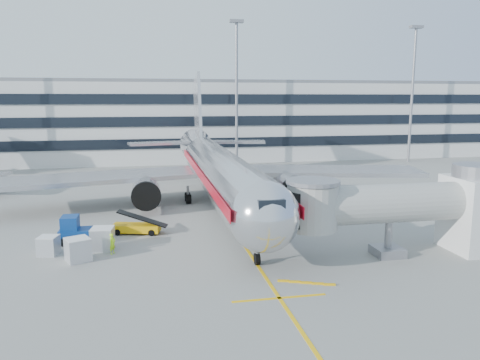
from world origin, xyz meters
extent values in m
plane|color=gray|center=(0.00, 0.00, 0.00)|extent=(180.00, 180.00, 0.00)
cube|color=#F6B70C|center=(0.00, 10.00, 0.01)|extent=(0.25, 70.00, 0.01)
cube|color=#F6B70C|center=(0.00, -14.00, 0.01)|extent=(6.00, 0.25, 0.01)
cylinder|color=silver|center=(0.00, 8.00, 4.20)|extent=(5.00, 36.00, 5.00)
sphere|color=silver|center=(0.00, -10.00, 4.20)|extent=(5.00, 5.00, 5.00)
cone|color=silver|center=(0.00, 31.00, 4.80)|extent=(5.00, 10.00, 5.00)
cube|color=black|center=(0.00, -11.50, 5.33)|extent=(1.80, 1.20, 0.90)
cube|color=#B7B7BC|center=(13.00, 13.50, 3.40)|extent=(24.95, 12.07, 0.50)
cube|color=#B7B7BC|center=(-13.00, 13.50, 3.40)|extent=(24.95, 12.07, 0.50)
cylinder|color=#99999E|center=(8.00, 10.00, 2.20)|extent=(3.00, 4.20, 3.00)
cylinder|color=#99999E|center=(-8.00, 10.00, 2.20)|extent=(3.00, 4.20, 3.00)
cylinder|color=black|center=(8.00, 8.00, 2.20)|extent=(3.10, 0.50, 3.10)
cylinder|color=black|center=(-8.00, 8.00, 2.20)|extent=(3.10, 0.50, 3.10)
cube|color=#B7B7BC|center=(0.00, 31.50, 9.20)|extent=(0.45, 9.39, 13.72)
cube|color=#B7B7BC|center=(5.50, 32.00, 5.40)|extent=(10.41, 4.94, 0.35)
cube|color=#B7B7BC|center=(-5.50, 32.00, 5.40)|extent=(10.41, 4.94, 0.35)
cylinder|color=gray|center=(0.00, -8.00, 0.90)|extent=(0.24, 0.24, 1.80)
cylinder|color=black|center=(0.00, -8.00, 0.45)|extent=(0.35, 0.90, 0.90)
cylinder|color=gray|center=(3.20, 14.00, 1.00)|extent=(0.30, 0.30, 2.00)
cylinder|color=gray|center=(-3.20, 14.00, 1.00)|extent=(0.30, 0.30, 2.00)
cube|color=#B30C1C|center=(2.52, 8.00, 4.50)|extent=(0.06, 38.00, 0.90)
cube|color=#B30C1C|center=(-2.52, 8.00, 4.50)|extent=(0.06, 38.00, 0.90)
cube|color=silver|center=(18.00, -8.00, 3.00)|extent=(4.00, 4.50, 6.00)
cylinder|color=gray|center=(18.00, -8.00, 6.50)|extent=(4.00, 4.00, 1.00)
cylinder|color=#A8A8A3|center=(10.50, -8.00, 4.20)|extent=(13.00, 3.00, 3.00)
cylinder|color=#A8A8A3|center=(4.20, -8.00, 4.20)|extent=(3.80, 3.80, 3.40)
cylinder|color=gray|center=(4.20, -8.00, 6.10)|extent=(4.00, 4.00, 0.30)
cube|color=black|center=(2.90, -8.00, 4.20)|extent=(1.40, 2.60, 2.60)
cylinder|color=gray|center=(10.50, -8.00, 1.60)|extent=(0.56, 0.56, 3.20)
cube|color=gray|center=(10.50, -8.00, 0.35)|extent=(2.20, 2.20, 0.70)
cylinder|color=black|center=(9.60, -8.00, 0.35)|extent=(0.35, 0.70, 0.70)
cylinder|color=black|center=(11.40, -8.00, 0.35)|extent=(0.35, 0.70, 0.70)
cube|color=silver|center=(0.00, 58.00, 7.50)|extent=(150.00, 24.00, 15.00)
cube|color=black|center=(0.00, 45.90, 4.00)|extent=(150.00, 0.30, 1.80)
cube|color=black|center=(0.00, 45.90, 8.00)|extent=(150.00, 0.30, 1.80)
cube|color=black|center=(0.00, 45.90, 12.00)|extent=(150.00, 0.30, 1.80)
cube|color=gray|center=(0.00, 58.00, 15.30)|extent=(150.00, 24.00, 0.60)
cylinder|color=gray|center=(8.00, 42.00, 12.50)|extent=(0.50, 0.50, 25.00)
cube|color=gray|center=(8.00, 42.00, 25.20)|extent=(2.40, 1.20, 0.50)
cylinder|color=gray|center=(42.00, 42.00, 12.50)|extent=(0.50, 0.50, 25.00)
cube|color=gray|center=(42.00, 42.00, 25.20)|extent=(2.40, 1.20, 0.50)
cube|color=#DEA309|center=(-8.93, 2.05, 0.53)|extent=(4.52, 2.54, 0.68)
cube|color=black|center=(-8.93, 2.05, 1.41)|extent=(4.61, 2.12, 1.49)
cylinder|color=black|center=(-10.27, 3.08, 0.29)|extent=(0.63, 0.40, 0.58)
cylinder|color=black|center=(-10.60, 1.76, 0.29)|extent=(0.63, 0.40, 0.58)
cylinder|color=black|center=(-7.26, 2.33, 0.29)|extent=(0.63, 0.40, 0.58)
cylinder|color=black|center=(-7.59, 1.01, 0.29)|extent=(0.63, 0.40, 0.58)
cube|color=navy|center=(-13.65, 0.08, 0.74)|extent=(3.21, 1.88, 1.02)
cube|color=navy|center=(-14.33, 0.10, 1.75)|extent=(1.39, 1.72, 1.24)
cube|color=black|center=(-14.33, 0.10, 2.15)|extent=(1.27, 1.50, 0.11)
cylinder|color=black|center=(-14.65, 0.95, 0.40)|extent=(0.80, 0.36, 0.79)
cylinder|color=black|center=(-14.69, -0.74, 0.40)|extent=(0.80, 0.36, 0.79)
cylinder|color=black|center=(-12.62, 0.91, 0.40)|extent=(0.80, 0.36, 0.79)
cylinder|color=black|center=(-12.65, -0.78, 0.40)|extent=(0.80, 0.36, 0.79)
cube|color=silver|center=(-13.12, -4.52, 0.86)|extent=(2.19, 2.19, 1.71)
cube|color=white|center=(-13.12, -4.52, 1.73)|extent=(2.19, 2.19, 0.06)
cube|color=silver|center=(-15.60, -2.62, 0.73)|extent=(1.68, 1.68, 1.46)
cube|color=white|center=(-15.60, -2.62, 1.48)|extent=(1.68, 1.68, 0.05)
cube|color=silver|center=(-11.53, -2.11, 0.89)|extent=(1.90, 1.90, 1.77)
cube|color=white|center=(-11.53, -2.11, 1.80)|extent=(1.90, 1.90, 0.07)
imported|color=#B5F81A|center=(-10.68, -3.36, 0.83)|extent=(0.67, 0.72, 1.66)
camera|label=1|loc=(-7.67, -40.17, 12.19)|focal=35.00mm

